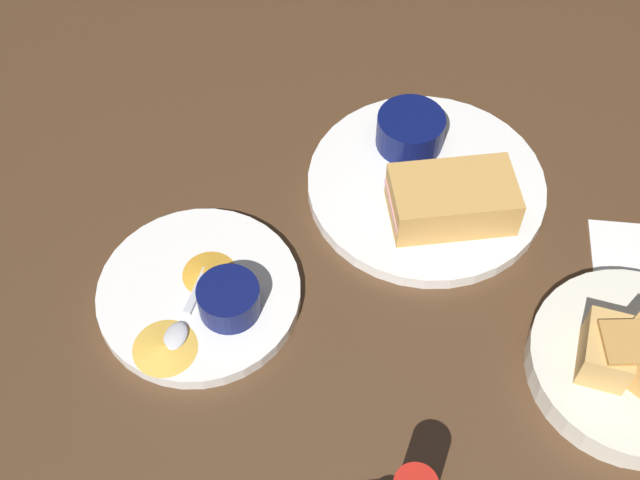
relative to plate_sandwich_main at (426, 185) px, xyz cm
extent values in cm
cube|color=#4C331E|center=(3.69, 9.66, -2.30)|extent=(110.00, 110.00, 3.00)
cylinder|color=white|center=(0.00, 0.00, 0.00)|extent=(26.44, 26.44, 1.60)
cube|color=tan|center=(-1.59, 4.77, 3.20)|extent=(13.06, 7.70, 4.80)
cube|color=#DB938E|center=(-1.59, 4.77, 3.20)|extent=(13.31, 7.10, 0.80)
cylinder|color=#0C144C|center=(0.98, -5.87, 2.78)|extent=(7.66, 7.66, 3.96)
cylinder|color=black|center=(0.98, -5.87, 4.36)|extent=(6.28, 6.28, 0.60)
cube|color=silver|center=(3.14, 3.98, 1.05)|extent=(1.96, 5.54, 0.40)
ellipsoid|color=silver|center=(1.96, -1.39, 1.20)|extent=(2.84, 3.60, 0.80)
cylinder|color=white|center=(25.58, 11.36, 0.00)|extent=(20.69, 20.69, 1.60)
cylinder|color=#0C144C|center=(22.48, 13.95, 2.48)|extent=(6.19, 6.19, 3.37)
cylinder|color=olive|center=(22.48, 13.95, 3.77)|extent=(5.07, 5.07, 0.60)
cube|color=silver|center=(25.72, 11.69, 1.05)|extent=(2.91, 5.37, 0.40)
ellipsoid|color=silver|center=(27.89, 16.74, 1.20)|extent=(3.28, 3.81, 0.80)
cone|color=gold|center=(24.38, 9.88, 1.10)|extent=(7.91, 7.91, 0.60)
cone|color=gold|center=(28.96, 17.75, 1.10)|extent=(6.45, 6.45, 0.60)
cone|color=gold|center=(23.08, 10.99, 1.10)|extent=(6.83, 6.83, 0.60)
cylinder|color=silver|center=(-15.25, 24.51, 0.70)|extent=(19.87, 19.87, 3.00)
cube|color=#C68C42|center=(-13.45, 25.28, 4.67)|extent=(6.39, 4.95, 4.95)
cube|color=tan|center=(-11.65, 24.59, 4.42)|extent=(6.41, 7.25, 4.44)
camera|label=1|loc=(18.52, 57.81, 72.57)|focal=47.15mm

